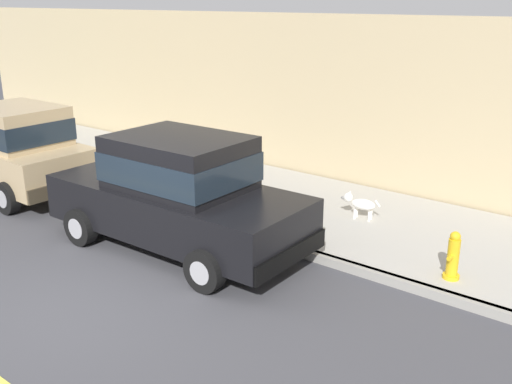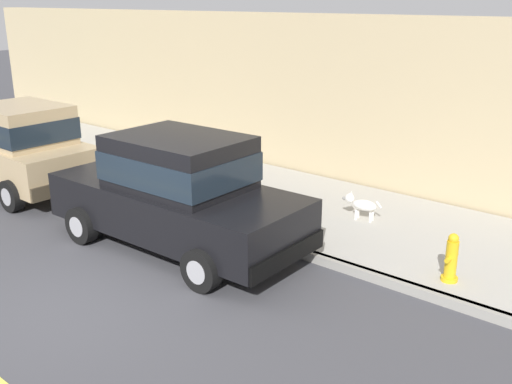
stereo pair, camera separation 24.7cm
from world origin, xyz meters
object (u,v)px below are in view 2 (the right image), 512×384
Objects in this scene: car_black_sedan at (178,191)px; fire_hydrant at (451,259)px; dog_white at (361,204)px; car_tan_hatchback at (21,147)px.

fire_hydrant is at bearing -70.51° from car_black_sedan.
car_black_sedan is 6.20× the size of dog_white.
car_black_sedan is 4.35m from fire_hydrant.
fire_hydrant is at bearing -120.72° from dog_white.
car_tan_hatchback is (-0.05, 4.84, -0.01)m from car_black_sedan.
fire_hydrant reaches higher than dog_white.
car_tan_hatchback reaches higher than dog_white.
car_black_sedan is 4.84m from car_tan_hatchback.
fire_hydrant is at bearing -80.51° from car_tan_hatchback.
car_black_sedan is 1.22× the size of car_tan_hatchback.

